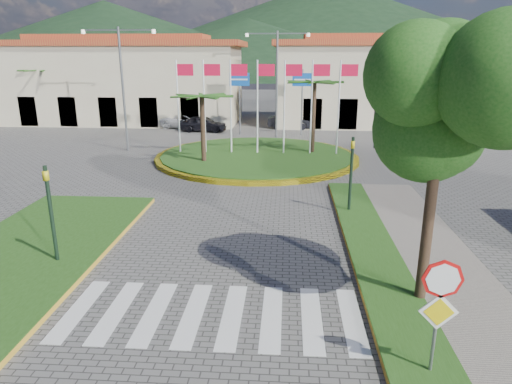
# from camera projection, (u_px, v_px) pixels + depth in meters

# --- Properties ---
(sidewalk_right) EXTENTS (4.00, 28.00, 0.15)m
(sidewalk_right) POSITION_uv_depth(u_px,v_px,m) (485.00, 376.00, 9.24)
(sidewalk_right) COLOR gray
(sidewalk_right) RESTS_ON ground
(verge_right) EXTENTS (1.60, 28.00, 0.18)m
(verge_right) POSITION_uv_depth(u_px,v_px,m) (424.00, 373.00, 9.32)
(verge_right) COLOR #234A15
(verge_right) RESTS_ON ground
(median_left) EXTENTS (5.00, 14.00, 0.18)m
(median_left) POSITION_uv_depth(u_px,v_px,m) (9.00, 268.00, 13.89)
(median_left) COLOR #234A15
(median_left) RESTS_ON ground
(crosswalk) EXTENTS (8.00, 3.00, 0.01)m
(crosswalk) POSITION_uv_depth(u_px,v_px,m) (209.00, 314.00, 11.57)
(crosswalk) COLOR silver
(crosswalk) RESTS_ON ground
(roundabout_island) EXTENTS (12.70, 12.70, 6.00)m
(roundabout_island) POSITION_uv_depth(u_px,v_px,m) (257.00, 156.00, 28.70)
(roundabout_island) COLOR yellow
(roundabout_island) RESTS_ON ground
(stop_sign) EXTENTS (0.80, 0.11, 2.65)m
(stop_sign) POSITION_uv_depth(u_px,v_px,m) (440.00, 300.00, 8.78)
(stop_sign) COLOR slate
(stop_sign) RESTS_ON ground
(deciduous_tree) EXTENTS (3.60, 3.60, 6.80)m
(deciduous_tree) POSITION_uv_depth(u_px,v_px,m) (442.00, 106.00, 10.66)
(deciduous_tree) COLOR black
(deciduous_tree) RESTS_ON ground
(traffic_light_left) EXTENTS (0.15, 0.18, 3.20)m
(traffic_light_left) POSITION_uv_depth(u_px,v_px,m) (50.00, 206.00, 13.74)
(traffic_light_left) COLOR black
(traffic_light_left) RESTS_ON ground
(traffic_light_right) EXTENTS (0.15, 0.18, 3.20)m
(traffic_light_right) POSITION_uv_depth(u_px,v_px,m) (351.00, 168.00, 18.35)
(traffic_light_right) COLOR black
(traffic_light_right) RESTS_ON ground
(traffic_light_far) EXTENTS (0.18, 0.15, 3.20)m
(traffic_light_far) POSITION_uv_depth(u_px,v_px,m) (376.00, 120.00, 31.48)
(traffic_light_far) COLOR black
(traffic_light_far) RESTS_ON ground
(direction_sign_west) EXTENTS (1.60, 0.14, 5.20)m
(direction_sign_west) POSITION_uv_depth(u_px,v_px,m) (240.00, 91.00, 36.43)
(direction_sign_west) COLOR slate
(direction_sign_west) RESTS_ON ground
(direction_sign_east) EXTENTS (1.60, 0.14, 5.20)m
(direction_sign_east) POSITION_uv_depth(u_px,v_px,m) (302.00, 91.00, 36.09)
(direction_sign_east) COLOR slate
(direction_sign_east) RESTS_ON ground
(street_lamp_centre) EXTENTS (4.80, 0.16, 8.00)m
(street_lamp_centre) POSITION_uv_depth(u_px,v_px,m) (277.00, 79.00, 35.02)
(street_lamp_centre) COLOR slate
(street_lamp_centre) RESTS_ON ground
(street_lamp_west) EXTENTS (4.80, 0.16, 8.00)m
(street_lamp_west) POSITION_uv_depth(u_px,v_px,m) (123.00, 83.00, 29.96)
(street_lamp_west) COLOR slate
(street_lamp_west) RESTS_ON ground
(building_left) EXTENTS (23.32, 9.54, 8.05)m
(building_left) POSITION_uv_depth(u_px,v_px,m) (123.00, 80.00, 43.83)
(building_left) COLOR beige
(building_left) RESTS_ON ground
(building_right) EXTENTS (19.08, 9.54, 8.05)m
(building_right) POSITION_uv_depth(u_px,v_px,m) (376.00, 81.00, 42.23)
(building_right) COLOR beige
(building_right) RESTS_ON ground
(hill_far_west) EXTENTS (140.00, 140.00, 22.00)m
(hill_far_west) POSITION_uv_depth(u_px,v_px,m) (107.00, 38.00, 141.87)
(hill_far_west) COLOR black
(hill_far_west) RESTS_ON ground
(hill_far_mid) EXTENTS (180.00, 180.00, 30.00)m
(hill_far_mid) POSITION_uv_depth(u_px,v_px,m) (328.00, 27.00, 155.13)
(hill_far_mid) COLOR black
(hill_far_mid) RESTS_ON ground
(hill_near_back) EXTENTS (110.00, 110.00, 16.00)m
(hill_near_back) POSITION_uv_depth(u_px,v_px,m) (248.00, 48.00, 130.19)
(hill_near_back) COLOR black
(hill_near_back) RESTS_ON ground
(white_van) EXTENTS (4.59, 2.40, 1.24)m
(white_van) POSITION_uv_depth(u_px,v_px,m) (186.00, 121.00, 40.54)
(white_van) COLOR silver
(white_van) RESTS_ON ground
(car_dark_a) EXTENTS (4.08, 2.01, 1.34)m
(car_dark_a) POSITION_uv_depth(u_px,v_px,m) (203.00, 124.00, 38.65)
(car_dark_a) COLOR black
(car_dark_a) RESTS_ON ground
(car_dark_b) EXTENTS (4.10, 1.89, 1.30)m
(car_dark_b) POSITION_uv_depth(u_px,v_px,m) (291.00, 121.00, 40.17)
(car_dark_b) COLOR black
(car_dark_b) RESTS_ON ground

